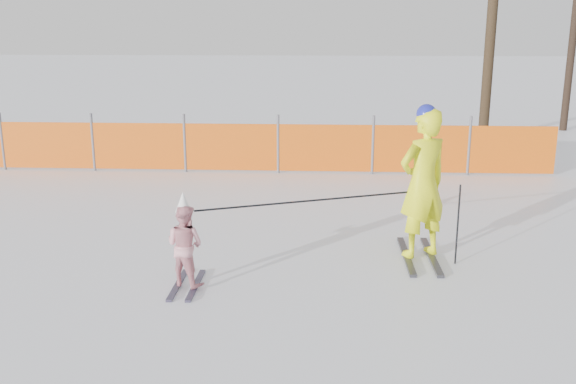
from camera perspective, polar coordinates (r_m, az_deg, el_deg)
The scene contains 6 objects.
ground at distance 8.05m, azimuth -0.19°, elevation -7.81°, with size 120.00×120.00×0.00m, color white.
adult at distance 8.66m, azimuth 11.90°, elevation 0.79°, with size 0.87×1.47×2.09m.
child at distance 7.77m, azimuth -9.15°, elevation -4.60°, with size 0.60×0.95×1.18m.
ski_poles at distance 8.16m, azimuth 5.64°, elevation -1.38°, with size 3.31×1.08×1.08m.
safety_fence at distance 13.96m, azimuth -9.88°, elevation 4.03°, with size 15.81×0.06×1.25m.
tree_trunks at distance 19.24m, azimuth 20.31°, elevation 12.93°, with size 3.08×2.12×5.63m.
Camera 1 is at (0.43, -7.43, 3.08)m, focal length 40.00 mm.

